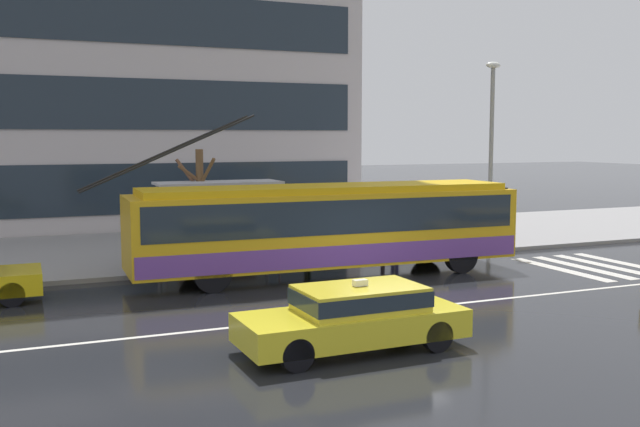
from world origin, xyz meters
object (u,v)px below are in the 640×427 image
(pedestrian_approaching_curb, at_px, (383,210))
(street_lamp, at_px, (491,138))
(pedestrian_walking_past, at_px, (393,201))
(taxi_oncoming_near, at_px, (355,315))
(street_tree_bare, at_px, (199,200))
(pedestrian_at_shelter, at_px, (309,206))
(trolleybus, at_px, (328,226))
(bus_shelter, at_px, (217,202))

(pedestrian_approaching_curb, height_order, street_lamp, street_lamp)
(pedestrian_walking_past, bearing_deg, street_lamp, -22.11)
(taxi_oncoming_near, bearing_deg, pedestrian_approaching_curb, 59.24)
(street_tree_bare, bearing_deg, pedestrian_at_shelter, -7.89)
(taxi_oncoming_near, relative_size, pedestrian_approaching_curb, 2.34)
(pedestrian_approaching_curb, bearing_deg, pedestrian_walking_past, 52.81)
(pedestrian_walking_past, height_order, street_lamp, street_lamp)
(pedestrian_at_shelter, distance_m, pedestrian_approaching_curb, 2.58)
(trolleybus, height_order, street_lamp, street_lamp)
(taxi_oncoming_near, xyz_separation_m, street_tree_bare, (-0.47, 10.85, 1.41))
(trolleybus, relative_size, taxi_oncoming_near, 2.89)
(taxi_oncoming_near, xyz_separation_m, street_lamp, (10.45, 9.99, 3.45))
(street_lamp, bearing_deg, street_tree_bare, 175.48)
(pedestrian_at_shelter, height_order, street_lamp, street_lamp)
(bus_shelter, xyz_separation_m, pedestrian_at_shelter, (3.17, -0.26, -0.22))
(pedestrian_approaching_curb, bearing_deg, bus_shelter, 169.17)
(taxi_oncoming_near, distance_m, pedestrian_approaching_curb, 11.13)
(trolleybus, bearing_deg, bus_shelter, 126.90)
(pedestrian_at_shelter, distance_m, street_tree_bare, 3.74)
(pedestrian_approaching_curb, relative_size, street_lamp, 0.28)
(pedestrian_at_shelter, bearing_deg, bus_shelter, 175.28)
(pedestrian_walking_past, height_order, street_tree_bare, street_tree_bare)
(taxi_oncoming_near, bearing_deg, street_lamp, 43.71)
(bus_shelter, bearing_deg, taxi_oncoming_near, -90.31)
(trolleybus, relative_size, pedestrian_at_shelter, 6.41)
(pedestrian_approaching_curb, height_order, pedestrian_walking_past, pedestrian_walking_past)
(trolleybus, distance_m, bus_shelter, 4.24)
(street_tree_bare, bearing_deg, trolleybus, -49.81)
(bus_shelter, relative_size, pedestrian_walking_past, 2.01)
(taxi_oncoming_near, distance_m, pedestrian_walking_past, 13.42)
(bus_shelter, distance_m, pedestrian_walking_past, 7.05)
(bus_shelter, height_order, street_lamp, street_lamp)
(trolleybus, bearing_deg, pedestrian_at_shelter, 78.25)
(pedestrian_walking_past, bearing_deg, taxi_oncoming_near, -121.86)
(trolleybus, height_order, street_tree_bare, trolleybus)
(taxi_oncoming_near, xyz_separation_m, pedestrian_walking_past, (7.06, 11.36, 1.07))
(trolleybus, height_order, taxi_oncoming_near, trolleybus)
(trolleybus, height_order, pedestrian_walking_past, trolleybus)
(taxi_oncoming_near, bearing_deg, trolleybus, 70.39)
(trolleybus, relative_size, street_lamp, 1.92)
(bus_shelter, relative_size, pedestrian_at_shelter, 1.99)
(pedestrian_approaching_curb, relative_size, street_tree_bare, 0.53)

